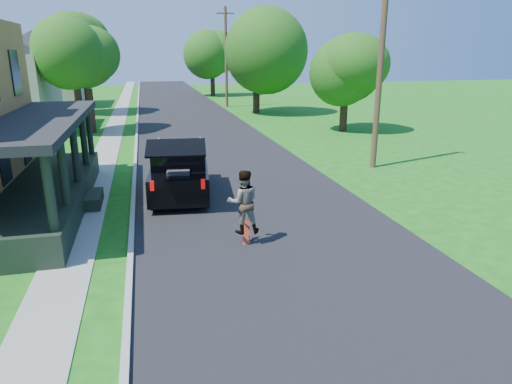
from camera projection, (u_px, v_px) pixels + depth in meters
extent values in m
plane|color=#145C12|center=(295.00, 263.00, 11.52)|extent=(140.00, 140.00, 0.00)
cube|color=black|center=(200.00, 134.00, 30.11)|extent=(8.00, 120.00, 0.02)
cube|color=#999995|center=(137.00, 136.00, 29.20)|extent=(0.15, 120.00, 0.12)
cube|color=gray|center=(111.00, 137.00, 28.85)|extent=(1.30, 120.00, 0.03)
cube|color=black|center=(49.00, 196.00, 15.43)|extent=(2.40, 10.00, 0.90)
cube|color=black|center=(38.00, 121.00, 14.69)|extent=(2.60, 10.30, 0.25)
cube|color=#AEAC9A|center=(38.00, 81.00, 44.93)|extent=(8.00, 8.00, 5.00)
pyramid|color=black|center=(31.00, 30.00, 43.56)|extent=(12.78, 12.78, 2.20)
cube|color=black|center=(180.00, 176.00, 16.97)|extent=(2.51, 4.99, 0.93)
cube|color=black|center=(179.00, 155.00, 16.91)|extent=(2.16, 3.16, 0.60)
cube|color=black|center=(179.00, 147.00, 16.81)|extent=(2.21, 3.26, 0.09)
cube|color=black|center=(176.00, 148.00, 14.30)|extent=(1.95, 1.19, 0.42)
cube|color=#313236|center=(179.00, 177.00, 15.51)|extent=(0.83, 0.73, 0.49)
cube|color=silver|center=(156.00, 145.00, 16.68)|extent=(0.34, 2.64, 0.07)
cube|color=silver|center=(201.00, 144.00, 16.89)|extent=(0.34, 2.64, 0.07)
cube|color=#990505|center=(152.00, 186.00, 14.52)|extent=(0.14, 0.08, 0.33)
cube|color=#990505|center=(203.00, 184.00, 14.72)|extent=(0.14, 0.08, 0.33)
cylinder|color=black|center=(160.00, 175.00, 18.46)|extent=(0.34, 0.77, 0.74)
cylinder|color=black|center=(203.00, 173.00, 18.68)|extent=(0.34, 0.77, 0.74)
cylinder|color=black|center=(153.00, 198.00, 15.45)|extent=(0.34, 0.77, 0.74)
cylinder|color=black|center=(205.00, 196.00, 15.68)|extent=(0.34, 0.77, 0.74)
imported|color=black|center=(244.00, 202.00, 12.33)|extent=(0.91, 0.74, 1.76)
cube|color=#99250D|center=(246.00, 234.00, 12.69)|extent=(0.31, 0.45, 0.73)
cylinder|color=black|center=(90.00, 111.00, 30.04)|extent=(0.54, 0.54, 2.88)
sphere|color=#33741F|center=(86.00, 66.00, 29.20)|extent=(4.38, 4.38, 4.29)
sphere|color=#33741F|center=(90.00, 50.00, 28.74)|extent=(3.79, 3.79, 3.72)
sphere|color=#33741F|center=(78.00, 58.00, 29.32)|extent=(3.89, 3.89, 3.81)
cylinder|color=black|center=(78.00, 92.00, 38.68)|extent=(0.79, 0.79, 3.91)
sphere|color=#33741F|center=(72.00, 45.00, 37.57)|extent=(7.25, 7.25, 5.52)
sphere|color=#33741F|center=(77.00, 29.00, 37.22)|extent=(6.29, 6.29, 4.78)
sphere|color=#33741F|center=(63.00, 37.00, 37.42)|extent=(6.45, 6.45, 4.91)
cylinder|color=black|center=(344.00, 112.00, 30.75)|extent=(0.55, 0.55, 2.63)
sphere|color=#33741F|center=(346.00, 70.00, 29.96)|extent=(4.57, 4.57, 4.23)
sphere|color=#33741F|center=(354.00, 55.00, 29.55)|extent=(3.96, 3.96, 3.67)
sphere|color=#33741F|center=(338.00, 62.00, 30.01)|extent=(4.06, 4.06, 3.76)
cylinder|color=black|center=(256.00, 94.00, 39.94)|extent=(0.62, 0.62, 3.34)
sphere|color=#33741F|center=(256.00, 49.00, 38.84)|extent=(6.73, 6.73, 6.38)
sphere|color=#33741F|center=(262.00, 31.00, 38.20)|extent=(5.83, 5.83, 5.53)
sphere|color=#33741F|center=(249.00, 40.00, 38.93)|extent=(5.98, 5.98, 5.67)
cylinder|color=black|center=(213.00, 81.00, 56.52)|extent=(0.70, 0.70, 3.48)
sphere|color=#33741F|center=(212.00, 52.00, 55.50)|extent=(6.80, 6.80, 5.21)
sphere|color=#33741F|center=(216.00, 42.00, 55.16)|extent=(5.89, 5.89, 4.51)
sphere|color=#33741F|center=(207.00, 47.00, 55.36)|extent=(6.04, 6.04, 4.63)
cylinder|color=brown|center=(382.00, 51.00, 19.75)|extent=(0.30, 0.30, 10.33)
cylinder|color=brown|center=(226.00, 58.00, 43.70)|extent=(0.30, 0.30, 9.27)
cube|color=brown|center=(225.00, 13.00, 42.53)|extent=(1.63, 0.35, 0.12)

